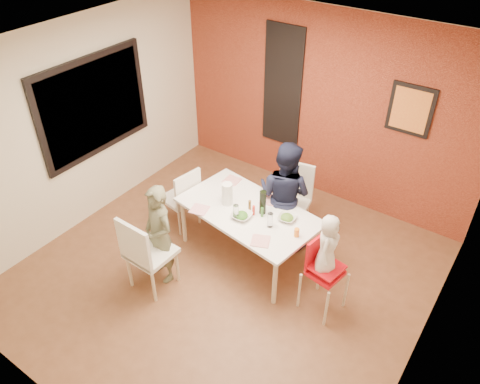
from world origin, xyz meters
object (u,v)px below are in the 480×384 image
Objects in this scene: chair_near at (144,252)px; toddler at (328,245)px; chair_far at (292,196)px; wine_bottle at (263,202)px; child_far at (284,195)px; high_chair at (322,269)px; paper_towel_roll at (227,194)px; dining_table at (248,214)px; child_near at (159,235)px; chair_left at (183,196)px.

chair_near is 1.41× the size of toddler.
wine_bottle reaches higher than chair_far.
wine_bottle is (0.79, 1.21, 0.28)m from chair_near.
child_far is 0.45m from wine_bottle.
toddler is (0.02, -0.01, 0.35)m from high_chair.
child_far is at bearing -115.80° from chair_near.
paper_towel_roll is at bearing 69.81° from toddler.
toddler is (0.93, -0.72, 0.18)m from child_far.
dining_table is at bearing 87.92° from high_chair.
child_far is (0.84, 1.38, 0.09)m from child_near.
paper_towel_roll reaches higher than dining_table.
dining_table is at bearing 66.06° from toddler.
chair_near is 1.19m from chair_left.
chair_far is (0.20, 0.73, -0.08)m from dining_table.
chair_far is at bearing 76.81° from child_near.
paper_towel_roll is (-0.50, -0.52, 0.11)m from child_far.
dining_table is 1.99× the size of chair_left.
high_chair is (2.13, -0.20, 0.06)m from chair_left.
chair_left is 2.93× the size of wine_bottle.
chair_left is at bearing 127.92° from child_near.
dining_table is 2.47× the size of toddler.
chair_far is 1.34m from high_chair.
toddler is (0.95, -0.97, 0.36)m from chair_far.
child_far reaches higher than chair_far.
dining_table is 1.80× the size of chair_far.
chair_near is 0.70× the size of child_far.
high_chair is 0.36m from toddler.
child_near is 0.95m from paper_towel_roll.
wine_bottle is (0.16, 0.06, 0.22)m from dining_table.
chair_left is 1.24× the size of toddler.
child_far is at bearing -96.32° from chair_far.
child_near is at bearing 120.63° from high_chair.
child_far is at bearing 45.93° from paper_towel_roll.
chair_far is 3.44× the size of paper_towel_roll.
toddler is 2.51× the size of paper_towel_roll.
chair_far is 1.37× the size of toddler.
chair_far is at bearing -112.26° from chair_near.
toddler is at bearing 141.49° from child_far.
chair_far is at bearing 32.20° from toddler.
paper_towel_roll reaches higher than chair_left.
paper_towel_roll is at bearing -105.43° from chair_near.
high_chair is 3.22× the size of paper_towel_roll.
toddler is (1.77, 0.66, 0.28)m from child_near.
wine_bottle is (1.18, 0.09, 0.35)m from chair_left.
dining_table is 1.02m from chair_left.
child_near is at bearing 58.25° from child_far.
paper_towel_roll is (-1.43, 0.21, -0.07)m from toddler.
chair_near is 1.03× the size of chair_far.
high_chair is 1.28× the size of toddler.
child_near reaches higher than chair_far.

